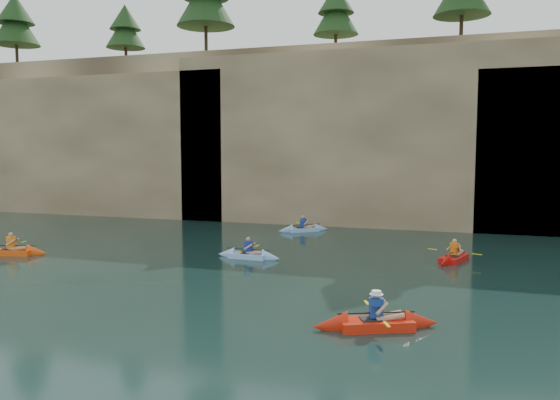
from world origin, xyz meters
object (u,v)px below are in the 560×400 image
(main_kayaker, at_px, (376,323))
(kayaker_orange, at_px, (12,251))
(kayaker_ltblue_near, at_px, (248,255))
(kayaker_red_far, at_px, (454,257))

(main_kayaker, bearing_deg, kayaker_orange, 139.62)
(main_kayaker, bearing_deg, kayaker_ltblue_near, 107.12)
(kayaker_red_far, bearing_deg, kayaker_orange, 122.50)
(main_kayaker, distance_m, kayaker_ltblue_near, 10.48)
(main_kayaker, relative_size, kayaker_orange, 1.02)
(kayaker_red_far, bearing_deg, main_kayaker, -172.58)
(kayaker_orange, height_order, kayaker_red_far, kayaker_orange)
(kayaker_orange, xyz_separation_m, kayaker_red_far, (19.63, 4.91, -0.01))
(main_kayaker, xyz_separation_m, kayaker_orange, (-17.64, 5.29, -0.02))
(kayaker_orange, relative_size, kayaker_ltblue_near, 1.14)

